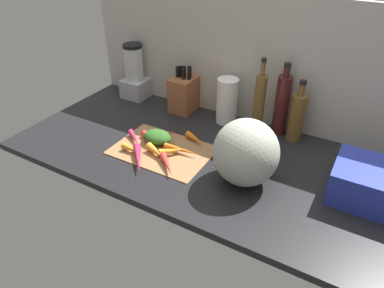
{
  "coord_description": "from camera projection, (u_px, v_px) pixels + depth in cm",
  "views": [
    {
      "loc": [
        56.29,
        -110.92,
        85.06
      ],
      "look_at": [
        -1.48,
        -9.82,
        9.51
      ],
      "focal_mm": 32.49,
      "sensor_mm": 36.0,
      "label": 1
    }
  ],
  "objects": [
    {
      "name": "ground_plane",
      "position": [
        206.0,
        155.0,
        1.51
      ],
      "size": [
        170.0,
        80.0,
        3.0
      ],
      "primitive_type": "cube",
      "color": "black"
    },
    {
      "name": "carrot_greens_pile",
      "position": [
        157.0,
        137.0,
        1.55
      ],
      "size": [
        12.77,
        9.82,
        5.4
      ],
      "primitive_type": "ellipsoid",
      "color": "#2D6023",
      "rests_on": "cutting_board"
    },
    {
      "name": "carrot_6",
      "position": [
        157.0,
        152.0,
        1.46
      ],
      "size": [
        13.32,
        8.0,
        3.44
      ],
      "primitive_type": "cone",
      "rotation": [
        0.0,
        1.57,
        -0.38
      ],
      "color": "orange",
      "rests_on": "cutting_board"
    },
    {
      "name": "carrot_0",
      "position": [
        196.0,
        139.0,
        1.56
      ],
      "size": [
        11.67,
        6.86,
        3.05
      ],
      "primitive_type": "cone",
      "rotation": [
        0.0,
        1.57,
        -0.36
      ],
      "color": "orange",
      "rests_on": "cutting_board"
    },
    {
      "name": "bottle_1",
      "position": [
        282.0,
        104.0,
        1.57
      ],
      "size": [
        6.52,
        6.52,
        34.0
      ],
      "color": "#471919",
      "rests_on": "ground_plane"
    },
    {
      "name": "carrot_5",
      "position": [
        182.0,
        150.0,
        1.48
      ],
      "size": [
        16.49,
        3.83,
        2.7
      ],
      "primitive_type": "cone",
      "rotation": [
        0.0,
        1.57,
        0.07
      ],
      "color": "orange",
      "rests_on": "cutting_board"
    },
    {
      "name": "carrot_7",
      "position": [
        138.0,
        158.0,
        1.43
      ],
      "size": [
        14.2,
        15.8,
        3.51
      ],
      "primitive_type": "cone",
      "rotation": [
        0.0,
        1.57,
        -0.86
      ],
      "color": "#B2264C",
      "rests_on": "cutting_board"
    },
    {
      "name": "wall_back",
      "position": [
        246.0,
        59.0,
        1.62
      ],
      "size": [
        170.0,
        3.0,
        60.0
      ],
      "primitive_type": "cube",
      "color": "#BCB7AD",
      "rests_on": "ground_plane"
    },
    {
      "name": "carrot_2",
      "position": [
        164.0,
        133.0,
        1.6
      ],
      "size": [
        11.27,
        7.0,
        3.34
      ],
      "primitive_type": "cone",
      "rotation": [
        0.0,
        1.57,
        0.37
      ],
      "color": "red",
      "rests_on": "cutting_board"
    },
    {
      "name": "dish_rack",
      "position": [
        368.0,
        183.0,
        1.23
      ],
      "size": [
        24.16,
        22.98,
        13.03
      ],
      "primitive_type": "cube",
      "color": "#2838AD",
      "rests_on": "ground_plane"
    },
    {
      "name": "carrot_3",
      "position": [
        134.0,
        138.0,
        1.57
      ],
      "size": [
        11.3,
        9.16,
        2.75
      ],
      "primitive_type": "cone",
      "rotation": [
        0.0,
        1.57,
        -0.62
      ],
      "color": "#B2264C",
      "rests_on": "cutting_board"
    },
    {
      "name": "carrot_4",
      "position": [
        173.0,
        151.0,
        1.47
      ],
      "size": [
        10.8,
        10.4,
        3.22
      ],
      "primitive_type": "cone",
      "rotation": [
        0.0,
        1.57,
        0.75
      ],
      "color": "orange",
      "rests_on": "cutting_board"
    },
    {
      "name": "cutting_board",
      "position": [
        163.0,
        150.0,
        1.52
      ],
      "size": [
        42.24,
        29.22,
        0.8
      ],
      "primitive_type": "cube",
      "color": "#997047",
      "rests_on": "ground_plane"
    },
    {
      "name": "paper_towel_roll",
      "position": [
        227.0,
        101.0,
        1.68
      ],
      "size": [
        10.12,
        10.12,
        22.51
      ],
      "primitive_type": "cylinder",
      "color": "white",
      "rests_on": "ground_plane"
    },
    {
      "name": "bottle_2",
      "position": [
        297.0,
        117.0,
        1.54
      ],
      "size": [
        6.91,
        6.91,
        28.58
      ],
      "color": "brown",
      "rests_on": "ground_plane"
    },
    {
      "name": "knife_block",
      "position": [
        185.0,
        93.0,
        1.8
      ],
      "size": [
        11.34,
        17.11,
        23.46
      ],
      "color": "brown",
      "rests_on": "ground_plane"
    },
    {
      "name": "winter_squash",
      "position": [
        246.0,
        153.0,
        1.28
      ],
      "size": [
        24.67,
        24.2,
        25.89
      ],
      "primitive_type": "ellipsoid",
      "color": "#B2B7A8",
      "rests_on": "ground_plane"
    },
    {
      "name": "blender_appliance",
      "position": [
        135.0,
        75.0,
        1.91
      ],
      "size": [
        13.5,
        13.5,
        30.03
      ],
      "color": "#B2B2B7",
      "rests_on": "ground_plane"
    },
    {
      "name": "carrot_9",
      "position": [
        148.0,
        139.0,
        1.56
      ],
      "size": [
        11.78,
        9.79,
        2.91
      ],
      "primitive_type": "cone",
      "rotation": [
        0.0,
        1.57,
        -0.64
      ],
      "color": "red",
      "rests_on": "cutting_board"
    },
    {
      "name": "bottle_0",
      "position": [
        259.0,
        104.0,
        1.57
      ],
      "size": [
        5.13,
        5.13,
        36.31
      ],
      "color": "brown",
      "rests_on": "ground_plane"
    },
    {
      "name": "carrot_8",
      "position": [
        132.0,
        149.0,
        1.49
      ],
      "size": [
        10.29,
        3.88,
        2.99
      ],
      "primitive_type": "cone",
      "rotation": [
        0.0,
        1.57,
        -0.09
      ],
      "color": "orange",
      "rests_on": "cutting_board"
    },
    {
      "name": "carrot_1",
      "position": [
        167.0,
        165.0,
        1.39
      ],
      "size": [
        12.45,
        11.79,
        3.09
      ],
      "primitive_type": "cone",
      "rotation": [
        0.0,
        1.57,
        -0.74
      ],
      "color": "red",
      "rests_on": "cutting_board"
    }
  ]
}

